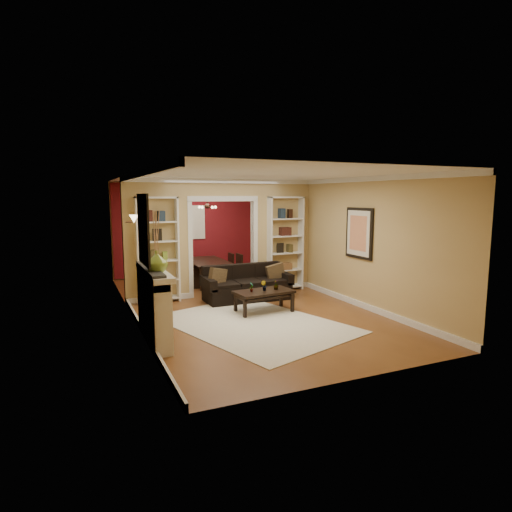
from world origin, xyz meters
name	(u,v)px	position (x,y,z in m)	size (l,w,h in m)	color
floor	(242,306)	(0.00, 0.00, 0.00)	(8.00, 8.00, 0.00)	brown
ceiling	(241,177)	(0.00, 0.00, 2.70)	(8.00, 8.00, 0.00)	white
wall_back	(191,229)	(0.00, 4.00, 1.35)	(8.00, 8.00, 0.00)	tan
wall_front	(362,275)	(0.00, -4.00, 1.35)	(8.00, 8.00, 0.00)	tan
wall_left	(130,248)	(-2.25, 0.00, 1.35)	(8.00, 8.00, 0.00)	tan
wall_right	(333,238)	(2.25, 0.00, 1.35)	(8.00, 8.00, 0.00)	tan
partition_wall	(223,237)	(0.00, 1.20, 1.35)	(4.50, 0.15, 2.70)	tan
red_back_panel	(192,230)	(0.00, 3.97, 1.32)	(4.44, 0.04, 2.64)	maroon
dining_window	(192,222)	(0.00, 3.93, 1.55)	(0.78, 0.03, 0.98)	#8CA5CC
area_rug	(254,324)	(-0.29, -1.32, 0.01)	(2.43, 3.40, 0.01)	silver
sofa	(247,283)	(0.30, 0.45, 0.39)	(1.97, 0.85, 0.77)	black
pillow_left	(218,277)	(-0.40, 0.43, 0.59)	(0.42, 0.12, 0.42)	brown
pillow_right	(276,272)	(1.00, 0.43, 0.58)	(0.40, 0.12, 0.40)	brown
coffee_table	(264,301)	(0.22, -0.63, 0.22)	(1.15, 0.62, 0.44)	black
plant_left	(252,287)	(-0.05, -0.63, 0.54)	(0.11, 0.07, 0.20)	#336626
plant_center	(264,286)	(0.22, -0.63, 0.53)	(0.11, 0.09, 0.20)	#336626
plant_right	(276,285)	(0.49, -0.63, 0.53)	(0.11, 0.11, 0.19)	#336626
bookshelf_left	(158,250)	(-1.55, 1.03, 1.15)	(0.90, 0.30, 2.30)	white
bookshelf_right	(285,244)	(1.55, 1.03, 1.15)	(0.90, 0.30, 2.30)	white
fireplace	(155,306)	(-2.09, -1.50, 0.58)	(0.32, 1.70, 1.16)	white
vase	(157,262)	(-2.09, -1.78, 1.33)	(0.32, 0.32, 0.34)	olive
mirror	(143,230)	(-2.23, -1.50, 1.80)	(0.03, 0.95, 1.10)	silver
wall_sconce	(131,221)	(-2.15, 0.55, 1.83)	(0.18, 0.18, 0.22)	#FFE0A5
framed_art	(359,233)	(2.21, -1.00, 1.55)	(0.04, 0.85, 1.05)	black
dining_table	(208,272)	(0.05, 2.54, 0.31)	(0.98, 1.75, 0.62)	black
dining_chair_nw	(191,269)	(-0.50, 2.24, 0.47)	(0.47, 0.47, 0.94)	black
dining_chair_ne	(232,269)	(0.60, 2.24, 0.41)	(0.40, 0.40, 0.81)	black
dining_chair_sw	(185,265)	(-0.50, 2.84, 0.47)	(0.47, 0.47, 0.95)	black
dining_chair_se	(224,266)	(0.60, 2.84, 0.38)	(0.37, 0.37, 0.76)	black
chandelier	(204,207)	(0.00, 2.70, 2.02)	(0.50, 0.50, 0.30)	#362018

